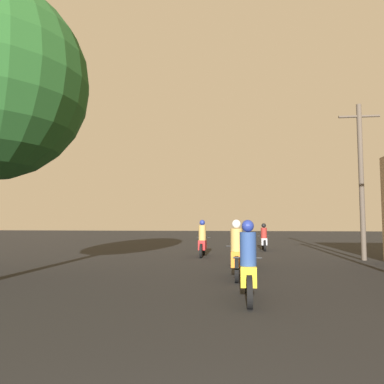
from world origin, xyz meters
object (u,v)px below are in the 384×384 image
at_px(motorcycle_green, 247,248).
at_px(motorcycle_red, 202,242).
at_px(motorcycle_orange, 237,255).
at_px(utility_pole_far, 361,177).
at_px(motorcycle_yellow, 248,267).
at_px(motorcycle_silver, 264,239).

relative_size(motorcycle_green, motorcycle_red, 1.07).
bearing_deg(motorcycle_red, motorcycle_green, -53.36).
bearing_deg(motorcycle_orange, utility_pole_far, 44.36).
distance_m(motorcycle_yellow, motorcycle_green, 5.43).
bearing_deg(motorcycle_orange, motorcycle_yellow, -88.12).
bearing_deg(motorcycle_yellow, motorcycle_red, 107.34).
distance_m(motorcycle_orange, motorcycle_silver, 10.19).
distance_m(motorcycle_yellow, motorcycle_silver, 12.91).
xyz_separation_m(motorcycle_orange, motorcycle_green, (0.33, 2.67, -0.02)).
xyz_separation_m(motorcycle_orange, motorcycle_red, (-1.51, 6.21, -0.00)).
bearing_deg(utility_pole_far, motorcycle_red, 172.92).
xyz_separation_m(motorcycle_yellow, utility_pole_far, (4.76, 8.17, 2.68)).
bearing_deg(motorcycle_orange, motorcycle_green, 80.03).
relative_size(motorcycle_yellow, motorcycle_green, 1.00).
distance_m(motorcycle_red, motorcycle_silver, 4.86).
bearing_deg(motorcycle_silver, motorcycle_yellow, -85.55).
relative_size(motorcycle_yellow, motorcycle_silver, 1.09).
xyz_separation_m(motorcycle_orange, utility_pole_far, (4.99, 5.40, 2.67)).
xyz_separation_m(motorcycle_orange, motorcycle_silver, (1.42, 10.10, -0.06)).
height_order(motorcycle_orange, utility_pole_far, utility_pole_far).
bearing_deg(motorcycle_green, utility_pole_far, 40.29).
xyz_separation_m(motorcycle_yellow, motorcycle_red, (-1.74, 8.97, 0.00)).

